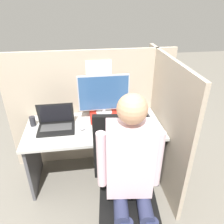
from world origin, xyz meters
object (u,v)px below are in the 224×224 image
object	(u,v)px
pen_cup	(33,121)
monitor	(104,94)
laptop	(56,124)
office_chair	(124,181)
paper_box	(104,115)
stapler	(147,116)
carrot_toy	(101,136)
person	(131,171)

from	to	relation	value
pen_cup	monitor	bearing A→B (deg)	3.71
laptop	pen_cup	world-z (taller)	laptop
laptop	pen_cup	distance (m)	0.27
office_chair	pen_cup	bearing A→B (deg)	137.53
laptop	paper_box	bearing A→B (deg)	14.90
stapler	paper_box	bearing A→B (deg)	171.27
carrot_toy	person	size ratio (longest dim) A/B	0.10
carrot_toy	pen_cup	xyz separation A→B (m)	(-0.69, 0.33, 0.03)
monitor	pen_cup	size ratio (longest dim) A/B	5.21
monitor	carrot_toy	distance (m)	0.47
office_chair	person	xyz separation A→B (m)	(0.02, -0.16, 0.26)
pen_cup	laptop	bearing A→B (deg)	-19.84
paper_box	person	distance (m)	0.98
monitor	pen_cup	distance (m)	0.81
office_chair	laptop	bearing A→B (deg)	130.98
stapler	pen_cup	world-z (taller)	pen_cup
stapler	office_chair	distance (m)	0.86
paper_box	carrot_toy	world-z (taller)	paper_box
pen_cup	office_chair	bearing A→B (deg)	-42.47
carrot_toy	person	distance (m)	0.63
pen_cup	carrot_toy	bearing A→B (deg)	-25.55
carrot_toy	person	world-z (taller)	person
paper_box	pen_cup	xyz separation A→B (m)	(-0.77, -0.05, 0.02)
paper_box	office_chair	xyz separation A→B (m)	(0.07, -0.82, -0.18)
monitor	laptop	bearing A→B (deg)	-164.80
monitor	office_chair	world-z (taller)	monitor
stapler	office_chair	bearing A→B (deg)	-118.22
carrot_toy	office_chair	bearing A→B (deg)	-71.04
stapler	carrot_toy	bearing A→B (deg)	-151.07
office_chair	person	size ratio (longest dim) A/B	0.79
monitor	laptop	xyz separation A→B (m)	(-0.52, -0.14, -0.24)
carrot_toy	monitor	bearing A→B (deg)	78.37
laptop	stapler	bearing A→B (deg)	3.76
monitor	laptop	size ratio (longest dim) A/B	1.47
person	laptop	bearing A→B (deg)	126.01
laptop	carrot_toy	size ratio (longest dim) A/B	2.76
monitor	stapler	bearing A→B (deg)	-9.07
stapler	carrot_toy	distance (m)	0.63
laptop	person	xyz separation A→B (m)	(0.61, -0.84, 0.06)
laptop	office_chair	xyz separation A→B (m)	(0.59, -0.68, -0.19)
laptop	person	world-z (taller)	person
office_chair	pen_cup	size ratio (longest dim) A/B	10.60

